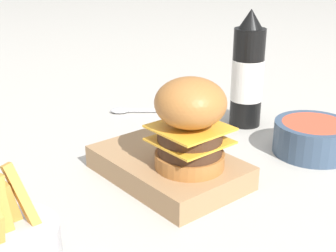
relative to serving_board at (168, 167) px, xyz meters
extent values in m
plane|color=#B7B2A8|center=(0.02, -0.06, -0.02)|extent=(6.00, 6.00, 0.00)
cube|color=#A37A51|center=(0.00, 0.00, 0.00)|extent=(0.23, 0.16, 0.04)
cylinder|color=#AD6B33|center=(0.05, 0.00, 0.03)|extent=(0.10, 0.10, 0.02)
cylinder|color=#422819|center=(0.05, 0.00, 0.05)|extent=(0.09, 0.09, 0.02)
cube|color=gold|center=(0.05, 0.00, 0.06)|extent=(0.10, 0.10, 0.00)
cylinder|color=#422819|center=(0.05, 0.00, 0.07)|extent=(0.09, 0.09, 0.02)
cube|color=gold|center=(0.05, 0.00, 0.08)|extent=(0.10, 0.10, 0.00)
ellipsoid|color=#AD6B33|center=(0.05, 0.00, 0.12)|extent=(0.10, 0.10, 0.07)
cylinder|color=black|center=(-0.08, 0.27, 0.08)|extent=(0.06, 0.06, 0.19)
cylinder|color=white|center=(-0.08, 0.27, 0.07)|extent=(0.06, 0.06, 0.08)
cone|color=black|center=(-0.08, 0.27, 0.19)|extent=(0.05, 0.05, 0.04)
cube|color=gold|center=(0.09, -0.26, 0.07)|extent=(0.04, 0.03, 0.10)
cube|color=gold|center=(0.09, -0.29, 0.07)|extent=(0.02, 0.02, 0.09)
cube|color=gold|center=(0.08, -0.27, 0.06)|extent=(0.02, 0.03, 0.08)
cube|color=gold|center=(0.09, -0.28, 0.07)|extent=(0.02, 0.02, 0.09)
cylinder|color=#384C66|center=(0.09, 0.25, 0.01)|extent=(0.13, 0.13, 0.06)
cylinder|color=#CC4C33|center=(0.09, 0.25, 0.03)|extent=(0.11, 0.11, 0.01)
cylinder|color=silver|center=(-0.24, 0.17, -0.01)|extent=(0.08, 0.10, 0.01)
ellipsoid|color=silver|center=(-0.29, 0.11, -0.01)|extent=(0.05, 0.05, 0.01)
camera|label=1|loc=(0.50, -0.42, 0.32)|focal=50.00mm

